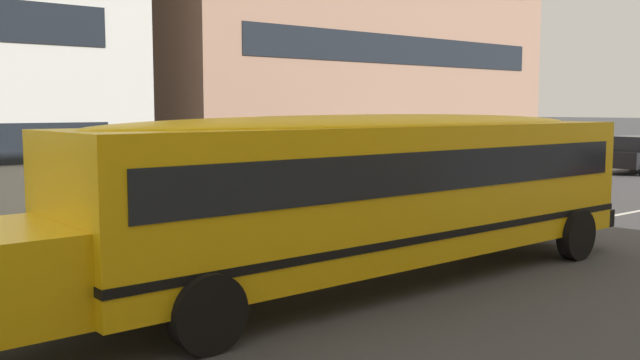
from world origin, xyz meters
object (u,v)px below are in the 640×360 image
Objects in this scene: parked_car_silver_under_tree at (544,162)px; parked_car_beige_mid_block at (391,175)px; parked_car_black_by_hydrant at (638,154)px; school_bus at (371,184)px.

parked_car_beige_mid_block is (-7.86, 0.13, 0.00)m from parked_car_silver_under_tree.
parked_car_black_by_hydrant is 15.37m from parked_car_beige_mid_block.
parked_car_beige_mid_block is at bearing 179.64° from parked_car_silver_under_tree.
parked_car_black_by_hydrant is 1.01× the size of parked_car_beige_mid_block.
parked_car_black_by_hydrant is (22.73, 6.98, -0.80)m from school_bus.
parked_car_black_by_hydrant is at bearing 0.77° from parked_car_beige_mid_block.
school_bus is at bearing -155.36° from parked_car_silver_under_tree.
parked_car_black_by_hydrant is at bearing -163.70° from school_bus.
parked_car_black_by_hydrant and parked_car_beige_mid_block have the same top height.
school_bus reaches higher than parked_car_black_by_hydrant.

